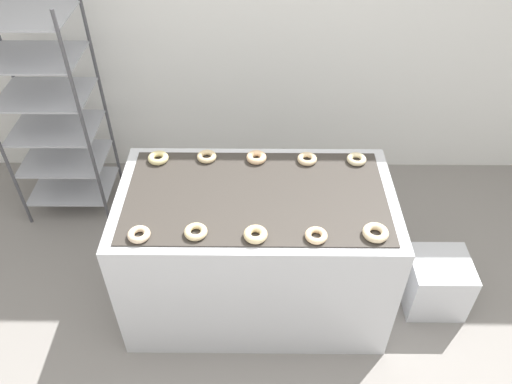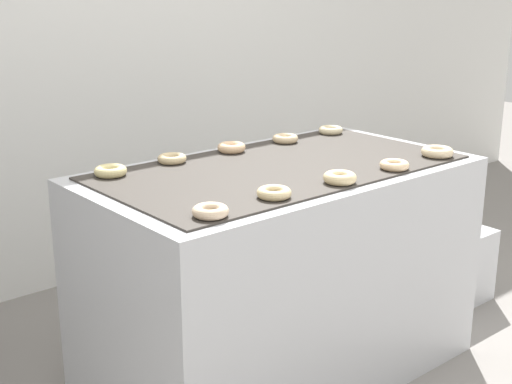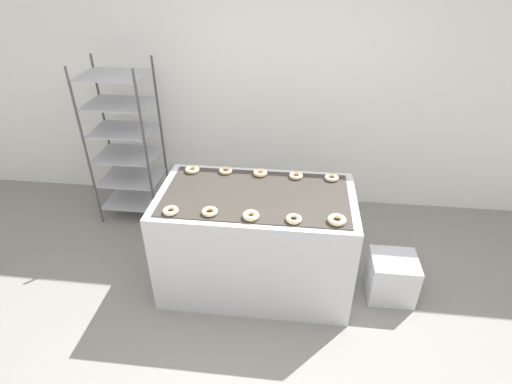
{
  "view_description": "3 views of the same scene",
  "coord_description": "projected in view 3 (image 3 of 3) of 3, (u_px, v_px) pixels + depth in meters",
  "views": [
    {
      "loc": [
        0.02,
        -1.36,
        2.73
      ],
      "look_at": [
        0.0,
        0.68,
        0.92
      ],
      "focal_mm": 35.0,
      "sensor_mm": 36.0,
      "label": 1
    },
    {
      "loc": [
        -1.83,
        -1.33,
        1.61
      ],
      "look_at": [
        0.0,
        0.83,
        0.76
      ],
      "focal_mm": 50.0,
      "sensor_mm": 36.0,
      "label": 2
    },
    {
      "loc": [
        0.3,
        -1.93,
        2.54
      ],
      "look_at": [
        0.0,
        0.68,
        0.92
      ],
      "focal_mm": 28.0,
      "sensor_mm": 36.0,
      "label": 3
    }
  ],
  "objects": [
    {
      "name": "ground_plane",
      "position": [
        246.0,
        344.0,
        3.0
      ],
      "size": [
        14.0,
        14.0,
        0.0
      ],
      "primitive_type": "plane",
      "color": "gray"
    },
    {
      "name": "wall_back",
      "position": [
        272.0,
        79.0,
        4.06
      ],
      "size": [
        8.0,
        0.05,
        2.8
      ],
      "color": "white",
      "rests_on": "ground_plane"
    },
    {
      "name": "fryer_machine",
      "position": [
        256.0,
        240.0,
        3.34
      ],
      "size": [
        1.55,
        0.87,
        0.9
      ],
      "color": "silver",
      "rests_on": "ground_plane"
    },
    {
      "name": "baking_rack_cart",
      "position": [
        126.0,
        143.0,
        4.05
      ],
      "size": [
        0.63,
        0.5,
        1.66
      ],
      "color": "#4C4C51",
      "rests_on": "ground_plane"
    },
    {
      "name": "glaze_bin",
      "position": [
        392.0,
        277.0,
        3.34
      ],
      "size": [
        0.37,
        0.35,
        0.38
      ],
      "color": "silver",
      "rests_on": "ground_plane"
    },
    {
      "name": "donut_near_leftmost",
      "position": [
        171.0,
        211.0,
        2.88
      ],
      "size": [
        0.12,
        0.12,
        0.03
      ],
      "primitive_type": "torus",
      "color": "beige",
      "rests_on": "fryer_machine"
    },
    {
      "name": "donut_near_left",
      "position": [
        210.0,
        212.0,
        2.87
      ],
      "size": [
        0.12,
        0.12,
        0.03
      ],
      "primitive_type": "torus",
      "color": "beige",
      "rests_on": "fryer_machine"
    },
    {
      "name": "donut_near_center",
      "position": [
        251.0,
        216.0,
        2.82
      ],
      "size": [
        0.12,
        0.12,
        0.04
      ],
      "primitive_type": "torus",
      "color": "beige",
      "rests_on": "fryer_machine"
    },
    {
      "name": "donut_near_right",
      "position": [
        294.0,
        219.0,
        2.79
      ],
      "size": [
        0.11,
        0.11,
        0.03
      ],
      "primitive_type": "torus",
      "color": "beige",
      "rests_on": "fryer_machine"
    },
    {
      "name": "donut_near_rightmost",
      "position": [
        337.0,
        220.0,
        2.78
      ],
      "size": [
        0.13,
        0.13,
        0.04
      ],
      "primitive_type": "torus",
      "color": "beige",
      "rests_on": "fryer_machine"
    },
    {
      "name": "donut_far_leftmost",
      "position": [
        192.0,
        170.0,
        3.41
      ],
      "size": [
        0.12,
        0.12,
        0.04
      ],
      "primitive_type": "torus",
      "color": "beige",
      "rests_on": "fryer_machine"
    },
    {
      "name": "donut_far_left",
      "position": [
        226.0,
        171.0,
        3.4
      ],
      "size": [
        0.12,
        0.12,
        0.03
      ],
      "primitive_type": "torus",
      "color": "beige",
      "rests_on": "fryer_machine"
    },
    {
      "name": "donut_far_center",
      "position": [
        260.0,
        173.0,
        3.36
      ],
      "size": [
        0.12,
        0.12,
        0.04
      ],
      "primitive_type": "torus",
      "color": "#EEC08F",
      "rests_on": "fryer_machine"
    },
    {
      "name": "donut_far_right",
      "position": [
        296.0,
        176.0,
        3.32
      ],
      "size": [
        0.12,
        0.12,
        0.03
      ],
      "primitive_type": "torus",
      "color": "beige",
      "rests_on": "fryer_machine"
    },
    {
      "name": "donut_far_rightmost",
      "position": [
        332.0,
        178.0,
        3.29
      ],
      "size": [
        0.12,
        0.12,
        0.03
      ],
      "primitive_type": "torus",
      "color": "beige",
      "rests_on": "fryer_machine"
    }
  ]
}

